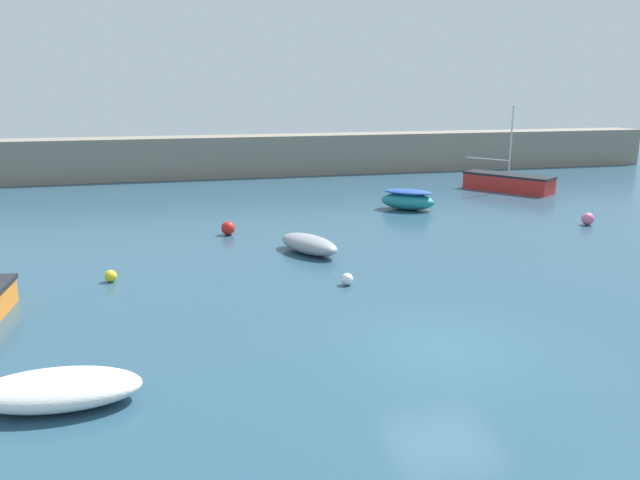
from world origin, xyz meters
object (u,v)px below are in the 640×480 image
sailboat_short_mast (508,182)px  mooring_buoy_pink (588,219)px  open_tender_yellow (58,389)px  rowboat_white_midwater (309,244)px  mooring_buoy_white (347,279)px  mooring_buoy_red (228,228)px  mooring_buoy_yellow (111,276)px  rowboat_with_red_cover (408,200)px

sailboat_short_mast → mooring_buoy_pink: size_ratio=9.60×
open_tender_yellow → rowboat_white_midwater: 11.86m
rowboat_white_midwater → mooring_buoy_white: bearing=158.0°
mooring_buoy_red → mooring_buoy_pink: 15.38m
mooring_buoy_yellow → mooring_buoy_red: (4.15, 5.37, 0.09)m
mooring_buoy_yellow → mooring_buoy_pink: mooring_buoy_pink is taller
rowboat_with_red_cover → mooring_buoy_pink: (6.23, -5.14, -0.23)m
rowboat_with_red_cover → rowboat_white_midwater: size_ratio=0.95×
mooring_buoy_white → mooring_buoy_red: bearing=110.3°
rowboat_with_red_cover → rowboat_white_midwater: bearing=-95.1°
rowboat_with_red_cover → mooring_buoy_yellow: 15.71m
mooring_buoy_pink → mooring_buoy_white: bearing=-156.2°
mooring_buoy_white → mooring_buoy_pink: bearing=23.8°
rowboat_with_red_cover → rowboat_white_midwater: 9.40m
open_tender_yellow → mooring_buoy_pink: size_ratio=5.97×
rowboat_with_red_cover → sailboat_short_mast: sailboat_short_mast is taller
rowboat_with_red_cover → mooring_buoy_pink: 8.08m
open_tender_yellow → rowboat_with_red_cover: rowboat_with_red_cover is taller
mooring_buoy_pink → rowboat_with_red_cover: bearing=140.5°
rowboat_white_midwater → mooring_buoy_yellow: size_ratio=8.17×
open_tender_yellow → mooring_buoy_yellow: size_ratio=8.51×
sailboat_short_mast → mooring_buoy_yellow: sailboat_short_mast is taller
sailboat_short_mast → mooring_buoy_red: sailboat_short_mast is taller
mooring_buoy_pink → open_tender_yellow: bearing=-150.6°
mooring_buoy_yellow → mooring_buoy_white: mooring_buoy_yellow is taller
mooring_buoy_white → rowboat_with_red_cover: bearing=59.6°
sailboat_short_mast → mooring_buoy_red: size_ratio=9.28×
mooring_buoy_red → sailboat_short_mast: bearing=22.9°
rowboat_white_midwater → mooring_buoy_red: rowboat_white_midwater is taller
open_tender_yellow → mooring_buoy_yellow: (0.41, 7.73, -0.13)m
open_tender_yellow → mooring_buoy_red: open_tender_yellow is taller
rowboat_with_red_cover → mooring_buoy_pink: bearing=-0.6°
mooring_buoy_red → mooring_buoy_pink: bearing=-7.3°
mooring_buoy_red → mooring_buoy_white: (2.76, -7.46, -0.09)m
rowboat_white_midwater → mooring_buoy_red: bearing=9.1°
mooring_buoy_red → mooring_buoy_white: size_ratio=1.50×
open_tender_yellow → mooring_buoy_red: 13.87m
sailboat_short_mast → rowboat_with_red_cover: bearing=-96.4°
rowboat_with_red_cover → sailboat_short_mast: bearing=65.6°
mooring_buoy_yellow → mooring_buoy_pink: size_ratio=0.70×
mooring_buoy_yellow → mooring_buoy_white: 7.22m
mooring_buoy_yellow → mooring_buoy_red: mooring_buoy_red is taller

